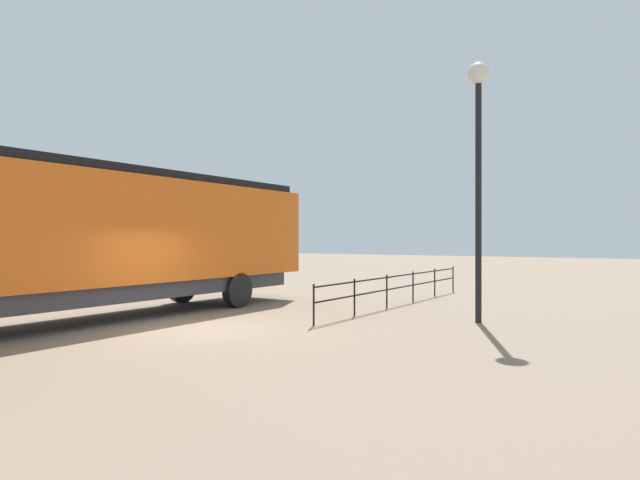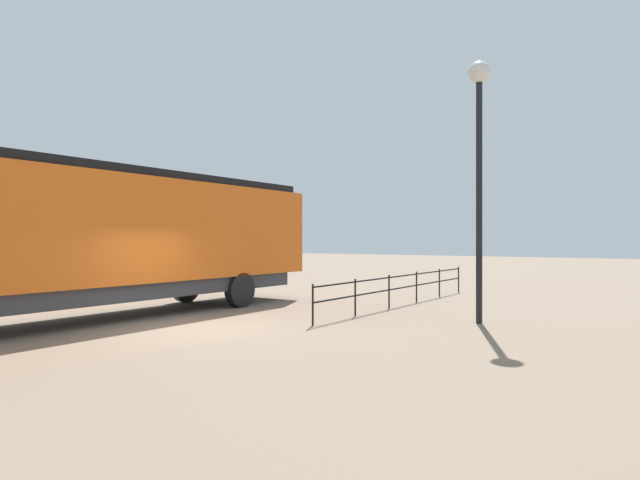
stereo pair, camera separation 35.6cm
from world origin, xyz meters
name	(u,v)px [view 2 (the right image)]	position (x,y,z in m)	size (l,w,h in m)	color
ground_plane	(195,329)	(0.00, 0.00, 0.00)	(120.00, 120.00, 0.00)	#84705B
locomotive	(68,234)	(-3.18, -1.34, 2.29)	(2.83, 17.52, 4.07)	orange
lamp_post	(479,134)	(5.41, 4.69, 4.87)	(0.56, 0.56, 6.73)	black
platform_fence	(403,284)	(2.12, 7.14, 0.69)	(0.05, 10.45, 1.04)	black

